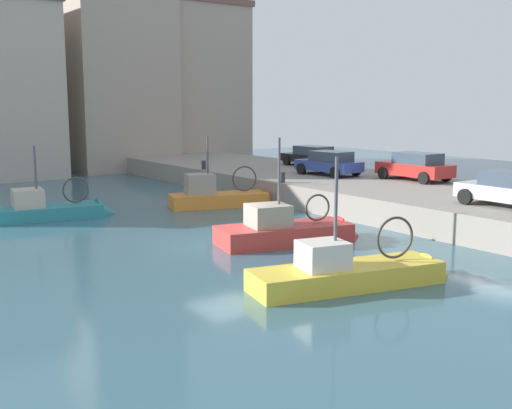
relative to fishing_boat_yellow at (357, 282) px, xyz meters
name	(u,v)px	position (x,y,z in m)	size (l,w,h in m)	color
water_surface	(226,244)	(-0.16, 6.84, -0.11)	(80.00, 80.00, 0.00)	#386070
quay_wall	(426,201)	(11.34, 6.84, 0.49)	(9.00, 56.00, 1.20)	gray
fishing_boat_yellow	(357,282)	(0.00, 0.00, 0.00)	(6.77, 2.96, 4.53)	gold
fishing_boat_red	(292,239)	(2.07, 5.60, 0.02)	(6.15, 3.10, 4.90)	#BC3833
fishing_boat_orange	(223,203)	(4.52, 14.37, 0.06)	(6.00, 3.17, 4.41)	orange
fishing_boat_teal	(55,216)	(-3.73, 15.91, 0.02)	(5.79, 2.66, 4.22)	teal
parked_car_red	(415,166)	(13.51, 9.45, 1.84)	(1.99, 4.08, 1.49)	red
parked_car_blue	(329,163)	(11.44, 13.96, 1.79)	(2.20, 4.04, 1.38)	#334C9E
parked_car_silver	(508,189)	(9.71, 1.50, 1.81)	(1.85, 3.88, 1.43)	#B7B7BC
parked_car_black	(312,156)	(14.04, 18.56, 1.77)	(2.11, 4.24, 1.32)	black
mooring_bollard_mid	(282,177)	(7.19, 12.84, 1.36)	(0.28, 0.28, 0.55)	#2D2D33
mooring_bollard_north	(204,165)	(7.19, 20.84, 1.36)	(0.28, 0.28, 0.55)	#2D2D33
waterfront_building_west	(114,39)	(7.67, 35.25, 10.22)	(8.23, 7.44, 20.63)	#A39384
waterfront_building_west_mid	(188,84)	(14.45, 35.65, 6.85)	(9.61, 6.65, 13.89)	#A39384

